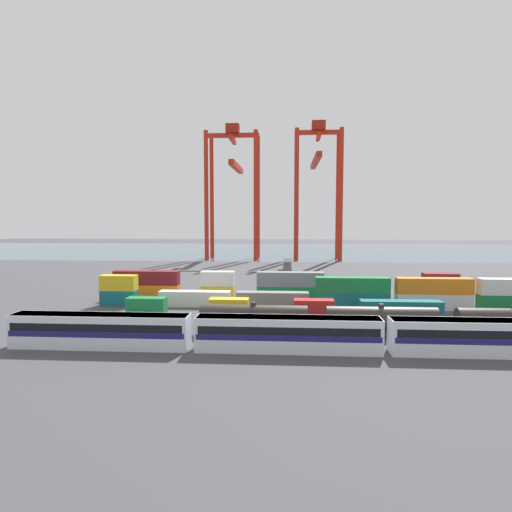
{
  "coord_description": "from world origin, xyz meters",
  "views": [
    {
      "loc": [
        -6.11,
        -71.59,
        14.92
      ],
      "look_at": [
        -13.11,
        29.15,
        6.47
      ],
      "focal_mm": 31.62,
      "sensor_mm": 36.0,
      "label": 1
    }
  ],
  "objects_px": {
    "passenger_train": "(288,332)",
    "freight_tank_row": "(447,322)",
    "shipping_container_18": "(290,293)",
    "shipping_container_10": "(433,302)",
    "gantry_crane_west": "(234,179)",
    "shipping_container_7": "(272,300)",
    "shipping_container_6": "(195,299)",
    "gantry_crane_central": "(317,176)"
  },
  "relations": [
    {
      "from": "shipping_container_18",
      "to": "gantry_crane_central",
      "type": "distance_m",
      "value": 92.73
    },
    {
      "from": "gantry_crane_west",
      "to": "passenger_train",
      "type": "bearing_deg",
      "value": -80.33
    },
    {
      "from": "gantry_crane_west",
      "to": "shipping_container_6",
      "type": "bearing_deg",
      "value": -87.31
    },
    {
      "from": "shipping_container_10",
      "to": "gantry_crane_central",
      "type": "relative_size",
      "value": 0.24
    },
    {
      "from": "gantry_crane_central",
      "to": "gantry_crane_west",
      "type": "bearing_deg",
      "value": -178.05
    },
    {
      "from": "shipping_container_18",
      "to": "gantry_crane_central",
      "type": "relative_size",
      "value": 0.24
    },
    {
      "from": "gantry_crane_central",
      "to": "shipping_container_7",
      "type": "bearing_deg",
      "value": -98.09
    },
    {
      "from": "passenger_train",
      "to": "shipping_container_6",
      "type": "bearing_deg",
      "value": 122.15
    },
    {
      "from": "shipping_container_10",
      "to": "passenger_train",
      "type": "bearing_deg",
      "value": -133.61
    },
    {
      "from": "passenger_train",
      "to": "gantry_crane_west",
      "type": "relative_size",
      "value": 1.31
    },
    {
      "from": "passenger_train",
      "to": "shipping_container_6",
      "type": "xyz_separation_m",
      "value": [
        -15.76,
        25.07,
        -0.84
      ]
    },
    {
      "from": "freight_tank_row",
      "to": "gantry_crane_west",
      "type": "xyz_separation_m",
      "value": [
        -39.97,
        111.03,
        27.6
      ]
    },
    {
      "from": "passenger_train",
      "to": "shipping_container_18",
      "type": "height_order",
      "value": "passenger_train"
    },
    {
      "from": "shipping_container_10",
      "to": "gantry_crane_west",
      "type": "xyz_separation_m",
      "value": [
        -44.01,
        93.04,
        28.25
      ]
    },
    {
      "from": "shipping_container_7",
      "to": "passenger_train",
      "type": "bearing_deg",
      "value": -84.2
    },
    {
      "from": "freight_tank_row",
      "to": "shipping_container_10",
      "type": "distance_m",
      "value": 18.45
    },
    {
      "from": "gantry_crane_west",
      "to": "gantry_crane_central",
      "type": "relative_size",
      "value": 0.99
    },
    {
      "from": "freight_tank_row",
      "to": "shipping_container_7",
      "type": "bearing_deg",
      "value": 141.21
    },
    {
      "from": "passenger_train",
      "to": "gantry_crane_central",
      "type": "height_order",
      "value": "gantry_crane_central"
    },
    {
      "from": "shipping_container_7",
      "to": "gantry_crane_west",
      "type": "distance_m",
      "value": 98.81
    },
    {
      "from": "freight_tank_row",
      "to": "shipping_container_6",
      "type": "xyz_separation_m",
      "value": [
        -35.59,
        17.99,
        -0.65
      ]
    },
    {
      "from": "shipping_container_7",
      "to": "gantry_crane_west",
      "type": "relative_size",
      "value": 0.25
    },
    {
      "from": "shipping_container_6",
      "to": "shipping_container_7",
      "type": "height_order",
      "value": "same"
    },
    {
      "from": "shipping_container_10",
      "to": "freight_tank_row",
      "type": "bearing_deg",
      "value": -102.65
    },
    {
      "from": "shipping_container_7",
      "to": "gantry_crane_west",
      "type": "height_order",
      "value": "gantry_crane_west"
    },
    {
      "from": "passenger_train",
      "to": "gantry_crane_central",
      "type": "relative_size",
      "value": 1.29
    },
    {
      "from": "passenger_train",
      "to": "shipping_container_10",
      "type": "xyz_separation_m",
      "value": [
        23.88,
        25.07,
        -0.84
      ]
    },
    {
      "from": "shipping_container_7",
      "to": "gantry_crane_west",
      "type": "xyz_separation_m",
      "value": [
        -17.58,
        93.04,
        28.25
      ]
    },
    {
      "from": "passenger_train",
      "to": "shipping_container_6",
      "type": "relative_size",
      "value": 5.29
    },
    {
      "from": "shipping_container_7",
      "to": "shipping_container_10",
      "type": "bearing_deg",
      "value": 0.0
    },
    {
      "from": "shipping_container_6",
      "to": "shipping_container_18",
      "type": "height_order",
      "value": "same"
    },
    {
      "from": "freight_tank_row",
      "to": "gantry_crane_west",
      "type": "relative_size",
      "value": 1.27
    },
    {
      "from": "shipping_container_10",
      "to": "shipping_container_18",
      "type": "xyz_separation_m",
      "value": [
        -23.43,
        6.66,
        0.0
      ]
    },
    {
      "from": "shipping_container_18",
      "to": "gantry_crane_central",
      "type": "height_order",
      "value": "gantry_crane_central"
    },
    {
      "from": "passenger_train",
      "to": "freight_tank_row",
      "type": "relative_size",
      "value": 1.03
    },
    {
      "from": "passenger_train",
      "to": "gantry_crane_west",
      "type": "bearing_deg",
      "value": 99.67
    },
    {
      "from": "shipping_container_18",
      "to": "gantry_crane_west",
      "type": "distance_m",
      "value": 93.18
    },
    {
      "from": "freight_tank_row",
      "to": "shipping_container_18",
      "type": "relative_size",
      "value": 5.14
    },
    {
      "from": "shipping_container_18",
      "to": "gantry_crane_west",
      "type": "height_order",
      "value": "gantry_crane_west"
    },
    {
      "from": "passenger_train",
      "to": "shipping_container_7",
      "type": "relative_size",
      "value": 5.29
    },
    {
      "from": "shipping_container_6",
      "to": "shipping_container_10",
      "type": "distance_m",
      "value": 39.63
    },
    {
      "from": "passenger_train",
      "to": "freight_tank_row",
      "type": "bearing_deg",
      "value": 19.63
    }
  ]
}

